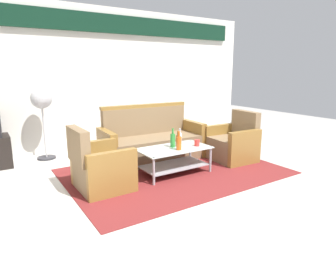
{
  "coord_description": "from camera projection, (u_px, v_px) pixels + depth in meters",
  "views": [
    {
      "loc": [
        -2.61,
        -2.9,
        1.58
      ],
      "look_at": [
        -0.31,
        0.66,
        0.65
      ],
      "focal_mm": 31.59,
      "sensor_mm": 36.0,
      "label": 1
    }
  ],
  "objects": [
    {
      "name": "ground_plane",
      "position": [
        213.0,
        186.0,
        4.1
      ],
      "size": [
        14.0,
        14.0,
        0.0
      ],
      "primitive_type": "plane",
      "color": "beige"
    },
    {
      "name": "wall_back",
      "position": [
        120.0,
        74.0,
        6.29
      ],
      "size": [
        6.52,
        0.19,
        2.8
      ],
      "color": "silver",
      "rests_on": "ground"
    },
    {
      "name": "rug",
      "position": [
        175.0,
        171.0,
        4.66
      ],
      "size": [
        3.25,
        2.26,
        0.01
      ],
      "primitive_type": "cube",
      "color": "maroon",
      "rests_on": "ground"
    },
    {
      "name": "couch",
      "position": [
        152.0,
        143.0,
        5.21
      ],
      "size": [
        1.83,
        0.81,
        0.96
      ],
      "rotation": [
        0.0,
        0.0,
        3.1
      ],
      "color": "#7F6647",
      "rests_on": "rug"
    },
    {
      "name": "armchair_left",
      "position": [
        100.0,
        168.0,
        3.95
      ],
      "size": [
        0.71,
        0.77,
        0.85
      ],
      "rotation": [
        0.0,
        0.0,
        -1.56
      ],
      "color": "#7F6647",
      "rests_on": "rug"
    },
    {
      "name": "armchair_right",
      "position": [
        233.0,
        144.0,
        5.21
      ],
      "size": [
        0.74,
        0.8,
        0.85
      ],
      "rotation": [
        0.0,
        0.0,
        1.52
      ],
      "color": "#7F6647",
      "rests_on": "rug"
    },
    {
      "name": "coffee_table",
      "position": [
        174.0,
        157.0,
        4.53
      ],
      "size": [
        1.1,
        0.6,
        0.4
      ],
      "color": "silver",
      "rests_on": "rug"
    },
    {
      "name": "bottle_brown",
      "position": [
        178.0,
        140.0,
        4.57
      ],
      "size": [
        0.06,
        0.06,
        0.24
      ],
      "color": "brown",
      "rests_on": "coffee_table"
    },
    {
      "name": "bottle_green",
      "position": [
        173.0,
        140.0,
        4.52
      ],
      "size": [
        0.07,
        0.07,
        0.29
      ],
      "color": "#2D8C38",
      "rests_on": "coffee_table"
    },
    {
      "name": "bottle_clear",
      "position": [
        180.0,
        138.0,
        4.68
      ],
      "size": [
        0.07,
        0.07,
        0.26
      ],
      "color": "silver",
      "rests_on": "coffee_table"
    },
    {
      "name": "bottle_orange",
      "position": [
        179.0,
        143.0,
        4.37
      ],
      "size": [
        0.08,
        0.08,
        0.28
      ],
      "color": "#D85919",
      "rests_on": "coffee_table"
    },
    {
      "name": "cup",
      "position": [
        197.0,
        143.0,
        4.6
      ],
      "size": [
        0.08,
        0.08,
        0.1
      ],
      "primitive_type": "cylinder",
      "color": "red",
      "rests_on": "coffee_table"
    },
    {
      "name": "pedestal_fan",
      "position": [
        42.0,
        103.0,
        5.13
      ],
      "size": [
        0.36,
        0.36,
        1.27
      ],
      "color": "#2D2D33",
      "rests_on": "ground"
    }
  ]
}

